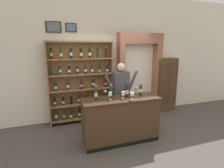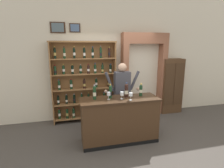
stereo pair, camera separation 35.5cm
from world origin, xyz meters
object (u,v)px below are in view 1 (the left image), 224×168
object	(u,v)px
side_cabinet	(165,85)
tasting_bottle_bianco	(141,89)
wine_glass_center	(123,94)
wine_shelf	(81,82)
tasting_bottle_chianti	(127,90)
tasting_bottle_rosso	(96,93)
tasting_counter	(120,120)
wine_glass_right	(110,94)
shopkeeper	(121,89)
wine_glass_left	(132,94)
tasting_bottle_riserva	(111,92)

from	to	relation	value
side_cabinet	tasting_bottle_bianco	xyz separation A→B (m)	(-1.58, -1.30, 0.28)
wine_glass_center	side_cabinet	bearing A→B (deg)	34.44
wine_glass_center	wine_shelf	bearing A→B (deg)	115.92
tasting_bottle_chianti	tasting_bottle_rosso	bearing A→B (deg)	179.85
tasting_counter	wine_glass_right	distance (m)	0.67
tasting_counter	shopkeeper	xyz separation A→B (m)	(0.22, 0.54, 0.56)
side_cabinet	wine_glass_right	world-z (taller)	side_cabinet
tasting_bottle_chianti	tasting_counter	bearing A→B (deg)	-159.72
tasting_bottle_chianti	tasting_bottle_bianco	size ratio (longest dim) A/B	1.16
shopkeeper	wine_shelf	bearing A→B (deg)	136.97
tasting_bottle_chianti	shopkeeper	bearing A→B (deg)	84.55
shopkeeper	wine_glass_left	size ratio (longest dim) A/B	10.70
wine_shelf	tasting_bottle_chianti	xyz separation A→B (m)	(0.81, -1.27, 0.01)
tasting_counter	wine_glass_right	xyz separation A→B (m)	(-0.25, -0.02, 0.62)
side_cabinet	wine_shelf	bearing A→B (deg)	-179.36
tasting_bottle_riserva	wine_shelf	bearing A→B (deg)	109.61
tasting_bottle_rosso	tasting_counter	bearing A→B (deg)	-7.00
wine_glass_right	tasting_bottle_bianco	bearing A→B (deg)	6.88
wine_glass_left	wine_glass_center	size ratio (longest dim) A/B	1.01
tasting_bottle_rosso	tasting_bottle_chianti	xyz separation A→B (m)	(0.71, -0.00, 0.00)
tasting_bottle_chianti	wine_glass_left	size ratio (longest dim) A/B	2.09
tasting_counter	wine_glass_left	bearing A→B (deg)	-42.89
tasting_bottle_rosso	wine_glass_right	size ratio (longest dim) A/B	1.94
side_cabinet	shopkeeper	world-z (taller)	side_cabinet
wine_glass_left	wine_glass_center	world-z (taller)	same
wine_shelf	wine_glass_right	world-z (taller)	wine_shelf
side_cabinet	shopkeeper	xyz separation A→B (m)	(-1.89, -0.83, 0.20)
wine_shelf	wine_glass_right	xyz separation A→B (m)	(0.39, -1.36, -0.03)
tasting_bottle_rosso	tasting_bottle_riserva	distance (m)	0.35
tasting_bottle_riserva	wine_glass_center	distance (m)	0.26
side_cabinet	tasting_counter	distance (m)	2.54
side_cabinet	tasting_bottle_riserva	xyz separation A→B (m)	(-2.30, -1.29, 0.29)
tasting_counter	tasting_bottle_riserva	xyz separation A→B (m)	(-0.19, 0.07, 0.65)
tasting_bottle_rosso	wine_glass_right	bearing A→B (deg)	-16.56
tasting_bottle_bianco	wine_glass_center	world-z (taller)	tasting_bottle_bianco
wine_glass_left	wine_glass_center	distance (m)	0.20
side_cabinet	tasting_bottle_bianco	distance (m)	2.07
shopkeeper	tasting_bottle_chianti	size ratio (longest dim) A/B	5.12
tasting_bottle_bianco	wine_glass_right	world-z (taller)	tasting_bottle_bianco
tasting_bottle_rosso	tasting_bottle_bianco	xyz separation A→B (m)	(1.06, 0.01, -0.01)
side_cabinet	tasting_bottle_rosso	xyz separation A→B (m)	(-2.65, -1.30, 0.29)
tasting_bottle_chianti	wine_glass_center	bearing A→B (deg)	-139.90
tasting_bottle_riserva	wine_glass_left	distance (m)	0.46
side_cabinet	wine_glass_center	distance (m)	2.53
side_cabinet	wine_glass_right	distance (m)	2.75
tasting_bottle_rosso	wine_glass_right	xyz separation A→B (m)	(0.29, -0.09, -0.03)
tasting_counter	tasting_bottle_bianco	size ratio (longest dim) A/B	5.97
tasting_bottle_bianco	wine_glass_right	distance (m)	0.78
shopkeeper	tasting_bottle_riserva	size ratio (longest dim) A/B	5.48
tasting_bottle_riserva	tasting_bottle_bianco	bearing A→B (deg)	-0.07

